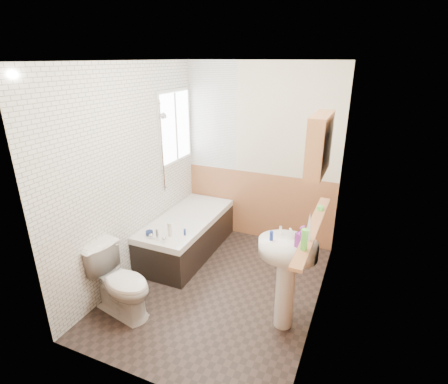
{
  "coord_description": "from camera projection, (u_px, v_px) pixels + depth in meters",
  "views": [
    {
      "loc": [
        1.42,
        -3.12,
        2.53
      ],
      "look_at": [
        0.0,
        0.15,
        1.15
      ],
      "focal_mm": 28.0,
      "sensor_mm": 36.0,
      "label": 1
    }
  ],
  "objects": [
    {
      "name": "wall_back",
      "position": [
        260.0,
        155.0,
        4.87
      ],
      "size": [
        2.2,
        0.02,
        2.5
      ],
      "primitive_type": "cube",
      "color": "beige",
      "rests_on": "ground"
    },
    {
      "name": "clear_bottle",
      "position": [
        271.0,
        236.0,
        3.2
      ],
      "size": [
        0.04,
        0.04,
        0.09
      ],
      "primitive_type": "cylinder",
      "rotation": [
        0.0,
        0.0,
        -0.16
      ],
      "color": "#19339E",
      "rests_on": "sink"
    },
    {
      "name": "window",
      "position": [
        175.0,
        127.0,
        4.72
      ],
      "size": [
        0.03,
        0.79,
        0.99
      ],
      "color": "white",
      "rests_on": "wall_left"
    },
    {
      "name": "wainscot_back",
      "position": [
        257.0,
        205.0,
        5.12
      ],
      "size": [
        2.2,
        0.01,
        1.0
      ],
      "primitive_type": "cube",
      "color": "#B17248",
      "rests_on": "wall_back"
    },
    {
      "name": "wainscot_right",
      "position": [
        317.0,
        272.0,
        3.53
      ],
      "size": [
        0.01,
        2.8,
        1.0
      ],
      "primitive_type": "cube",
      "color": "#B17248",
      "rests_on": "wall_right"
    },
    {
      "name": "soap_bottle",
      "position": [
        302.0,
        242.0,
        3.09
      ],
      "size": [
        0.17,
        0.23,
        0.09
      ],
      "primitive_type": "imported",
      "rotation": [
        0.0,
        0.0,
        -0.42
      ],
      "color": "purple",
      "rests_on": "sink"
    },
    {
      "name": "bathtub",
      "position": [
        187.0,
        234.0,
        4.77
      ],
      "size": [
        0.7,
        1.59,
        0.67
      ],
      "color": "black",
      "rests_on": "floor"
    },
    {
      "name": "wainscot_front",
      "position": [
        146.0,
        334.0,
        2.74
      ],
      "size": [
        2.2,
        0.01,
        1.0
      ],
      "primitive_type": "cube",
      "color": "#B17248",
      "rests_on": "wall_front"
    },
    {
      "name": "blue_gel",
      "position": [
        170.0,
        230.0,
        4.16
      ],
      "size": [
        0.06,
        0.05,
        0.17
      ],
      "primitive_type": "cube",
      "rotation": [
        0.0,
        0.0,
        -0.42
      ],
      "color": "silver",
      "rests_on": "bathtub"
    },
    {
      "name": "foam_can",
      "position": [
        304.0,
        240.0,
        2.7
      ],
      "size": [
        0.06,
        0.06,
        0.18
      ],
      "primitive_type": "cylinder",
      "rotation": [
        0.0,
        0.0,
        0.16
      ],
      "color": "#59C647",
      "rests_on": "pine_shelf"
    },
    {
      "name": "pine_shelf",
      "position": [
        313.0,
        228.0,
        3.11
      ],
      "size": [
        0.1,
        1.46,
        0.03
      ],
      "primitive_type": "cube",
      "color": "#B17248",
      "rests_on": "wall_right"
    },
    {
      "name": "tile_cladding_left",
      "position": [
        133.0,
        175.0,
        4.06
      ],
      "size": [
        0.01,
        2.8,
        2.5
      ],
      "primitive_type": "cube",
      "color": "white",
      "rests_on": "wall_left"
    },
    {
      "name": "ceiling",
      "position": [
        218.0,
        61.0,
        3.21
      ],
      "size": [
        2.8,
        2.8,
        0.0
      ],
      "primitive_type": "plane",
      "rotation": [
        3.14,
        0.0,
        0.0
      ],
      "color": "white",
      "rests_on": "ground"
    },
    {
      "name": "medicine_cabinet",
      "position": [
        319.0,
        144.0,
        2.9
      ],
      "size": [
        0.14,
        0.56,
        0.51
      ],
      "color": "#B17248",
      "rests_on": "wall_right"
    },
    {
      "name": "wall_front",
      "position": [
        136.0,
        252.0,
        2.45
      ],
      "size": [
        2.2,
        0.02,
        2.5
      ],
      "primitive_type": "cube",
      "color": "beige",
      "rests_on": "ground"
    },
    {
      "name": "tile_return_back",
      "position": [
        212.0,
        116.0,
        4.93
      ],
      "size": [
        0.75,
        0.01,
        1.5
      ],
      "primitive_type": "cube",
      "color": "white",
      "rests_on": "wall_back"
    },
    {
      "name": "toilet",
      "position": [
        120.0,
        282.0,
        3.59
      ],
      "size": [
        0.81,
        0.55,
        0.73
      ],
      "primitive_type": "imported",
      "rotation": [
        0.0,
        0.0,
        1.37
      ],
      "color": "white",
      "rests_on": "floor"
    },
    {
      "name": "wall_left",
      "position": [
        132.0,
        175.0,
        4.07
      ],
      "size": [
        0.02,
        2.8,
        2.5
      ],
      "primitive_type": "cube",
      "color": "beige",
      "rests_on": "ground"
    },
    {
      "name": "floor",
      "position": [
        219.0,
        287.0,
        4.11
      ],
      "size": [
        2.8,
        2.8,
        0.0
      ],
      "primitive_type": "plane",
      "color": "black",
      "rests_on": "ground"
    },
    {
      "name": "green_bottle",
      "position": [
        309.0,
        226.0,
        2.84
      ],
      "size": [
        0.06,
        0.06,
        0.25
      ],
      "primitive_type": "cone",
      "rotation": [
        0.0,
        0.0,
        -0.2
      ],
      "color": "silver",
      "rests_on": "pine_shelf"
    },
    {
      "name": "wall_right",
      "position": [
        327.0,
        204.0,
        3.25
      ],
      "size": [
        0.02,
        2.8,
        2.5
      ],
      "primitive_type": "cube",
      "color": "beige",
      "rests_on": "ground"
    },
    {
      "name": "shower_riser",
      "position": [
        162.0,
        139.0,
        4.42
      ],
      "size": [
        0.1,
        0.08,
        1.19
      ],
      "color": "silver",
      "rests_on": "wall_left"
    },
    {
      "name": "cream_jar",
      "position": [
        149.0,
        233.0,
        4.2
      ],
      "size": [
        0.11,
        0.11,
        0.05
      ],
      "primitive_type": "cylinder",
      "rotation": [
        0.0,
        0.0,
        -0.27
      ],
      "color": "navy",
      "rests_on": "bathtub"
    },
    {
      "name": "black_jar",
      "position": [
        320.0,
        208.0,
        3.43
      ],
      "size": [
        0.08,
        0.08,
        0.04
      ],
      "primitive_type": "cylinder",
      "rotation": [
        0.0,
        0.0,
        -0.29
      ],
      "color": "#59C647",
      "rests_on": "pine_shelf"
    },
    {
      "name": "orange_bottle",
      "position": [
        185.0,
        232.0,
        4.19
      ],
      "size": [
        0.03,
        0.03,
        0.08
      ],
      "primitive_type": "cylinder",
      "rotation": [
        0.0,
        0.0,
        -0.31
      ],
      "color": "navy",
      "rests_on": "bathtub"
    },
    {
      "name": "sink",
      "position": [
        287.0,
        267.0,
        3.3
      ],
      "size": [
        0.56,
        0.45,
        1.07
      ],
      "rotation": [
        0.0,
        0.0,
        0.22
      ],
      "color": "white",
      "rests_on": "floor"
    }
  ]
}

